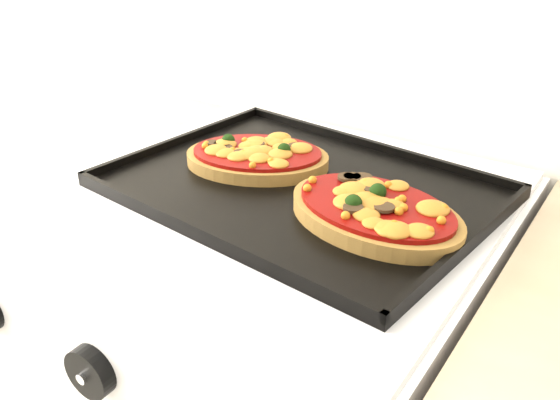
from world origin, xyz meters
The scene contains 5 objects.
control_panel centered at (-0.01, 1.39, 0.85)m, with size 0.60×0.02×0.09m, color white.
knob_center centered at (-0.01, 1.37, 0.85)m, with size 0.06×0.06×0.02m, color black.
baking_tray centered at (0.01, 1.74, 0.92)m, with size 0.50×0.37×0.02m, color black.
pizza_left centered at (-0.08, 1.76, 0.94)m, with size 0.21×0.15×0.03m, color #A07537, non-canonical shape.
pizza_right centered at (0.14, 1.70, 0.94)m, with size 0.23×0.16×0.03m, color #A07537, non-canonical shape.
Camera 1 is at (0.42, 1.07, 1.30)m, focal length 40.00 mm.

